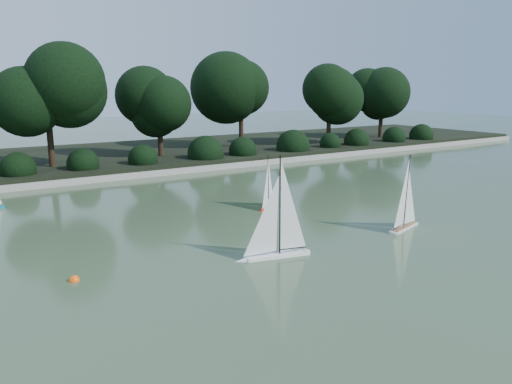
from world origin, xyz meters
TOP-DOWN VIEW (x-y plane):
  - ground at (0.00, 0.00)m, footprint 80.00×80.00m
  - pond_coping at (0.00, 9.00)m, footprint 40.00×0.35m
  - far_bank at (0.00, 13.00)m, footprint 40.00×8.00m
  - tree_line at (1.23, 11.44)m, footprint 26.31×3.93m
  - shrub_hedge at (0.00, 9.90)m, footprint 29.10×1.10m
  - sailboat_white_a at (-1.50, 0.41)m, footprint 1.39×0.52m
  - sailboat_white_b at (1.92, 0.38)m, footprint 1.21×0.51m
  - sailboat_orange at (0.44, 3.38)m, footprint 0.88×0.71m
  - race_buoy at (-4.63, 1.20)m, footprint 0.17×0.17m

SIDE VIEW (x-z plane):
  - ground at x=0.00m, z-range 0.00..0.00m
  - race_buoy at x=-4.63m, z-range -0.09..0.09m
  - pond_coping at x=0.00m, z-range 0.00..0.18m
  - far_bank at x=0.00m, z-range 0.00..0.30m
  - sailboat_orange at x=0.44m, z-range -0.47..0.91m
  - sailboat_white_b at x=1.92m, z-range -0.58..1.09m
  - sailboat_white_a at x=-1.50m, z-range -0.65..1.25m
  - shrub_hedge at x=0.00m, z-range -0.10..1.00m
  - tree_line at x=1.23m, z-range 0.45..4.83m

